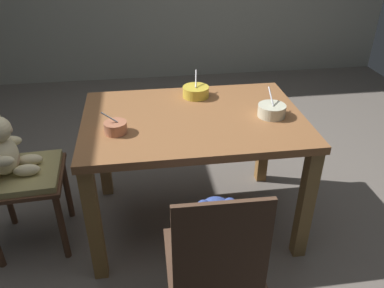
{
  "coord_description": "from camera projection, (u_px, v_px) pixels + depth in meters",
  "views": [
    {
      "loc": [
        -0.27,
        -1.84,
        1.65
      ],
      "look_at": [
        0.0,
        0.05,
        0.52
      ],
      "focal_mm": 36.16,
      "sensor_mm": 36.0,
      "label": 1
    }
  ],
  "objects": [
    {
      "name": "porridge_bowl_cream_near_right",
      "position": [
        272.0,
        110.0,
        2.06
      ],
      "size": [
        0.15,
        0.16,
        0.14
      ],
      "color": "beige",
      "rests_on": "dining_table"
    },
    {
      "name": "dining_table",
      "position": [
        193.0,
        134.0,
        2.12
      ],
      "size": [
        1.18,
        0.82,
        0.72
      ],
      "color": "#905C35",
      "rests_on": "ground_plane"
    },
    {
      "name": "porridge_bowl_yellow_far_center",
      "position": [
        196.0,
        91.0,
        2.28
      ],
      "size": [
        0.16,
        0.17,
        0.14
      ],
      "color": "yellow",
      "rests_on": "dining_table"
    },
    {
      "name": "teddy_chair_near_front",
      "position": [
        214.0,
        251.0,
        1.49
      ],
      "size": [
        0.38,
        0.38,
        0.88
      ],
      "rotation": [
        0.0,
        0.0,
        1.55
      ],
      "color": "brown",
      "rests_on": "ground_plane"
    },
    {
      "name": "teddy_chair_near_left",
      "position": [
        11.0,
        164.0,
        2.01
      ],
      "size": [
        0.43,
        0.43,
        0.88
      ],
      "rotation": [
        0.0,
        0.0,
        0.06
      ],
      "color": "#523422",
      "rests_on": "ground_plane"
    },
    {
      "name": "ground_plane",
      "position": [
        193.0,
        221.0,
        2.45
      ],
      "size": [
        5.2,
        5.2,
        0.04
      ],
      "color": "#6C635B"
    },
    {
      "name": "porridge_bowl_terracotta_near_left",
      "position": [
        116.0,
        127.0,
        1.9
      ],
      "size": [
        0.12,
        0.11,
        0.11
      ],
      "color": "#BD7353",
      "rests_on": "dining_table"
    }
  ]
}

